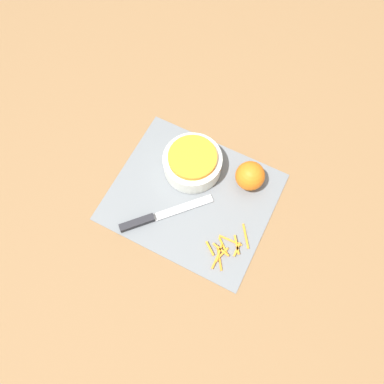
% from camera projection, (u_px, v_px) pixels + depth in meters
% --- Properties ---
extents(ground_plane, '(4.00, 4.00, 0.00)m').
position_uv_depth(ground_plane, '(192.00, 197.00, 1.05)').
color(ground_plane, olive).
extents(cutting_board, '(0.44, 0.37, 0.01)m').
position_uv_depth(cutting_board, '(192.00, 197.00, 1.05)').
color(cutting_board, slate).
rests_on(cutting_board, ground_plane).
extents(bowl_speckled, '(0.16, 0.16, 0.07)m').
position_uv_depth(bowl_speckled, '(193.00, 162.00, 1.04)').
color(bowl_speckled, silver).
rests_on(bowl_speckled, cutting_board).
extents(knife, '(0.20, 0.21, 0.02)m').
position_uv_depth(knife, '(150.00, 219.00, 1.01)').
color(knife, '#232328').
rests_on(knife, cutting_board).
extents(orange_left, '(0.08, 0.08, 0.08)m').
position_uv_depth(orange_left, '(250.00, 176.00, 1.02)').
color(orange_left, orange).
rests_on(orange_left, cutting_board).
extents(peel_pile, '(0.11, 0.15, 0.01)m').
position_uv_depth(peel_pile, '(226.00, 249.00, 0.98)').
color(peel_pile, orange).
rests_on(peel_pile, cutting_board).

